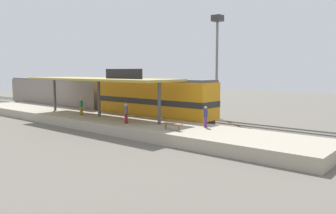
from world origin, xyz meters
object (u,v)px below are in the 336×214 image
(person_walking, at_px, (206,116))
(light_mast, at_px, (217,45))
(locomotive, at_px, (153,100))
(person_boarding, at_px, (81,106))
(platform_bench, at_px, (172,124))
(person_waiting, at_px, (126,112))
(passenger_carriage_single, at_px, (57,93))

(person_walking, bearing_deg, light_mast, 28.21)
(locomotive, distance_m, person_boarding, 7.37)
(platform_bench, xyz_separation_m, person_waiting, (0.03, 5.20, 0.51))
(person_boarding, bearing_deg, person_waiting, -95.39)
(locomotive, bearing_deg, passenger_carriage_single, 90.00)
(platform_bench, bearing_deg, person_walking, -25.53)
(light_mast, bearing_deg, platform_bench, -161.15)
(locomotive, bearing_deg, person_boarding, 135.85)
(person_boarding, bearing_deg, locomotive, -44.15)
(person_walking, distance_m, person_boarding, 14.04)
(light_mast, distance_m, person_waiting, 15.26)
(person_walking, xyz_separation_m, person_boarding, (-1.93, 13.91, 0.00))
(light_mast, relative_size, person_walking, 6.84)
(platform_bench, xyz_separation_m, locomotive, (6.00, 7.52, 1.07))
(light_mast, distance_m, person_walking, 14.24)
(light_mast, xyz_separation_m, person_waiting, (-13.77, 0.49, -6.54))
(locomotive, bearing_deg, person_walking, -110.82)
(person_boarding, bearing_deg, person_walking, -82.11)
(passenger_carriage_single, relative_size, light_mast, 1.71)
(passenger_carriage_single, distance_m, person_walking, 27.00)
(platform_bench, bearing_deg, light_mast, 18.85)
(platform_bench, bearing_deg, person_waiting, 89.70)
(platform_bench, height_order, passenger_carriage_single, passenger_carriage_single)
(locomotive, bearing_deg, person_waiting, -158.71)
(locomotive, relative_size, person_boarding, 8.44)
(platform_bench, height_order, person_walking, person_walking)
(passenger_carriage_single, distance_m, person_boarding, 13.93)
(person_waiting, bearing_deg, person_walking, -67.87)
(light_mast, height_order, person_walking, light_mast)
(passenger_carriage_single, bearing_deg, light_mast, -69.46)
(passenger_carriage_single, xyz_separation_m, light_mast, (7.80, -20.81, 6.08))
(locomotive, xyz_separation_m, person_boarding, (-5.27, 5.12, -0.56))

